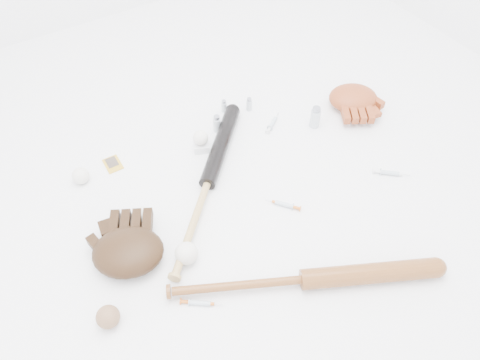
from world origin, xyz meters
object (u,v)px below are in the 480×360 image
bat_dark (208,183)px  pedestal (201,146)px  bat_wood (304,279)px  glove_dark (128,252)px

bat_dark → pedestal: bat_dark is taller
bat_wood → pedestal: bat_wood is taller
pedestal → bat_dark: bearing=-112.4°
glove_dark → pedestal: size_ratio=4.62×
bat_wood → glove_dark: (-0.45, 0.40, 0.02)m
bat_dark → glove_dark: (-0.39, -0.14, 0.02)m
bat_dark → glove_dark: 0.41m
glove_dark → bat_dark: bearing=47.7°
bat_wood → glove_dark: glove_dark is taller
bat_wood → glove_dark: 0.60m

